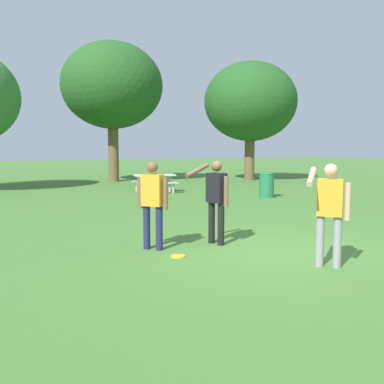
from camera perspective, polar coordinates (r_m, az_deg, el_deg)
The scene contains 9 objects.
ground_plane at distance 7.98m, azimuth 10.90°, elevation -7.80°, with size 120.00×120.00×0.00m, color #447530.
person_thrower at distance 6.97m, azimuth 18.03°, elevation -1.94°, with size 0.84×0.49×1.64m.
person_catcher at distance 7.83m, azimuth -5.31°, elevation -0.98°, with size 0.42×0.49×1.64m.
person_bystander at distance 8.25m, azimuth 3.24°, elevation -0.48°, with size 0.76×0.60×1.64m.
frisbee at distance 7.43m, azimuth -1.89°, elevation -8.64°, with size 0.25×0.25×0.03m, color yellow.
picnic_table_far at distance 17.95m, azimuth -5.06°, elevation 1.71°, with size 1.94×1.73×0.77m.
trash_can_beside_table at distance 16.37m, azimuth 10.00°, elevation 0.96°, with size 0.59×0.59×0.96m.
tree_broad_center at distance 24.56m, azimuth -10.68°, elevation 13.82°, with size 5.59×5.59×7.69m.
tree_far_right at distance 25.20m, azimuth 7.85°, elevation 11.90°, with size 5.33×5.33×6.81m.
Camera 1 is at (-4.96, -5.97, 1.88)m, focal length 39.66 mm.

